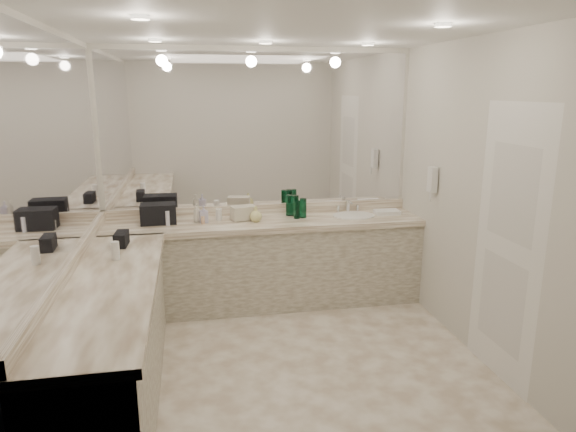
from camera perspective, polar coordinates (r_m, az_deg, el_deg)
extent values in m
plane|color=beige|center=(4.41, -0.28, -15.74)|extent=(3.20, 3.20, 0.00)
plane|color=white|center=(3.86, -0.33, 20.11)|extent=(3.20, 3.20, 0.00)
cube|color=beige|center=(5.39, -3.23, 4.44)|extent=(3.20, 0.02, 2.60)
cube|color=beige|center=(3.98, -23.60, -0.09)|extent=(0.02, 3.00, 2.60)
cube|color=beige|center=(4.51, 20.14, 1.74)|extent=(0.02, 3.00, 2.60)
cube|color=beige|center=(5.32, -2.67, -5.48)|extent=(3.20, 0.60, 0.84)
cube|color=#F2E5CF|center=(5.18, -2.70, -0.81)|extent=(3.20, 0.64, 0.06)
cube|color=beige|center=(3.94, -18.92, -13.48)|extent=(0.60, 2.40, 0.84)
cube|color=#F2E5CF|center=(3.76, -19.30, -7.35)|extent=(0.64, 2.42, 0.06)
cube|color=#F2E5CF|center=(5.44, -3.15, 0.76)|extent=(3.20, 0.04, 0.10)
cube|color=#F2E5CF|center=(4.06, -22.86, -4.88)|extent=(0.04, 3.00, 0.10)
cube|color=white|center=(5.32, -3.28, 9.47)|extent=(3.12, 0.01, 1.55)
cube|color=white|center=(3.90, -24.10, 6.71)|extent=(0.01, 2.92, 1.55)
cylinder|color=white|center=(5.39, 7.31, -0.04)|extent=(0.44, 0.44, 0.03)
cube|color=silver|center=(5.57, 6.67, 1.21)|extent=(0.24, 0.16, 0.14)
cube|color=white|center=(5.08, 15.75, 3.93)|extent=(0.06, 0.10, 0.24)
cube|color=white|center=(4.15, 23.19, -3.09)|extent=(0.02, 0.82, 2.10)
cube|color=black|center=(5.19, -14.20, 0.25)|extent=(0.35, 0.22, 0.19)
cube|color=black|center=(4.54, -18.02, -2.46)|extent=(0.11, 0.22, 0.12)
cube|color=beige|center=(5.19, -4.97, 0.30)|extent=(0.26, 0.19, 0.14)
cube|color=white|center=(5.53, 10.94, 0.44)|extent=(0.26, 0.18, 0.04)
cylinder|color=white|center=(4.18, -18.63, -3.66)|extent=(0.06, 0.06, 0.15)
imported|color=beige|center=(5.16, -10.10, 0.35)|extent=(0.09, 0.09, 0.19)
imported|color=silver|center=(5.12, -9.35, 0.22)|extent=(0.09, 0.09, 0.18)
imported|color=#E2DD8B|center=(5.11, -3.60, 0.23)|extent=(0.15, 0.15, 0.16)
cylinder|color=#0F5533|center=(5.33, 0.82, 1.16)|extent=(0.07, 0.07, 0.22)
cylinder|color=#0F5533|center=(5.23, 0.98, 0.72)|extent=(0.06, 0.06, 0.18)
cylinder|color=#0F5533|center=(5.35, 0.14, 1.20)|extent=(0.07, 0.07, 0.22)
cylinder|color=#0F5533|center=(5.26, 1.69, 0.89)|extent=(0.07, 0.07, 0.20)
cylinder|color=#E57F66|center=(5.21, -5.91, 0.26)|extent=(0.06, 0.06, 0.13)
cylinder|color=white|center=(5.20, -7.69, 0.16)|extent=(0.06, 0.06, 0.12)
cylinder|color=white|center=(5.17, -15.74, -0.49)|extent=(0.06, 0.06, 0.09)
cylinder|color=silver|center=(5.09, -13.23, -0.24)|extent=(0.04, 0.04, 0.15)
cylinder|color=#E0B28C|center=(5.09, -9.44, -0.44)|extent=(0.04, 0.04, 0.08)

